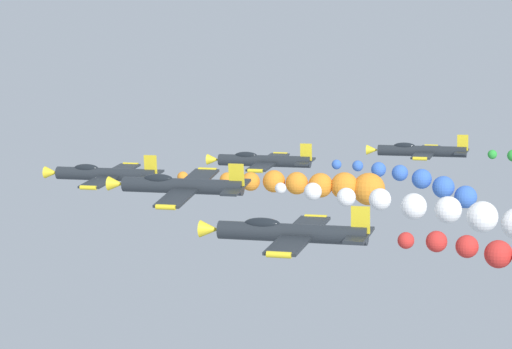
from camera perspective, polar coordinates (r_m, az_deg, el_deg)
name	(u,v)px	position (r m, az deg, el deg)	size (l,w,h in m)	color
airplane_lead	(104,174)	(96.07, -7.76, 0.03)	(9.54, 10.35, 2.55)	#23282D
smoke_trail_lead	(320,185)	(91.19, 3.30, -0.55)	(3.24, 17.28, 2.74)	orange
airplane_left_inner	(180,186)	(80.14, -3.90, -0.57)	(9.48, 10.35, 2.85)	#23282D
airplane_right_inner	(262,161)	(106.33, 0.33, 0.71)	(9.56, 10.35, 2.42)	#23282D
smoke_trail_right_inner	(429,184)	(102.91, 8.83, -0.47)	(2.31, 13.55, 4.03)	blue
airplane_left_outer	(289,232)	(65.92, 1.69, -2.97)	(9.56, 10.35, 2.43)	#23282D
airplane_right_outer	(420,151)	(115.20, 8.38, 1.21)	(9.57, 10.35, 2.34)	#23282D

